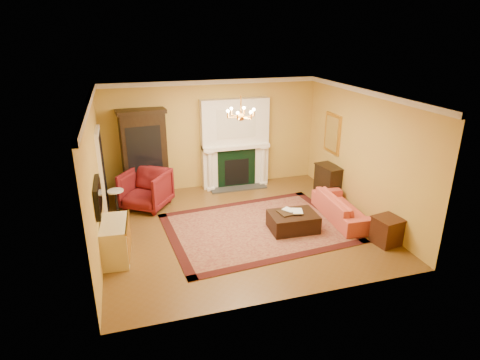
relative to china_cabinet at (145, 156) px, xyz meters
name	(u,v)px	position (x,y,z in m)	size (l,w,h in m)	color
floor	(241,227)	(1.91, -2.49, -1.14)	(6.00, 5.50, 0.02)	brown
ceiling	(241,95)	(1.91, -2.49, 1.88)	(6.00, 5.50, 0.02)	white
wall_back	(213,135)	(1.91, 0.27, 0.37)	(6.00, 0.02, 3.00)	#BF9144
wall_front	(292,219)	(1.91, -5.25, 0.37)	(6.00, 0.02, 3.00)	#BF9144
wall_left	(95,179)	(-1.10, -2.49, 0.37)	(0.02, 5.50, 3.00)	#BF9144
wall_right	(362,153)	(4.92, -2.49, 0.37)	(0.02, 5.50, 3.00)	#BF9144
fireplace	(235,145)	(2.51, 0.08, 0.07)	(1.90, 0.70, 2.50)	white
crown_molding	(229,91)	(1.91, -1.53, 1.81)	(6.00, 5.50, 0.12)	silver
doorway	(102,172)	(-1.05, -0.79, -0.08)	(0.08, 1.05, 2.10)	white
tv_panel	(98,197)	(-1.04, -3.09, 0.22)	(0.09, 0.95, 0.58)	black
gilt_mirror	(332,133)	(4.87, -1.09, 0.52)	(0.06, 0.76, 1.05)	gold
chandelier	(241,114)	(1.91, -2.49, 1.48)	(0.63, 0.55, 0.53)	gold
oriental_rug	(257,228)	(2.24, -2.66, -1.12)	(3.99, 2.99, 0.02)	#4E1017
china_cabinet	(145,156)	(0.00, 0.00, 0.00)	(1.13, 0.51, 2.26)	black
wingback_armchair	(146,188)	(-0.07, -0.77, -0.60)	(1.04, 0.97, 1.07)	maroon
pedestal_table	(117,201)	(-0.79, -1.11, -0.74)	(0.38, 0.38, 0.68)	black
commode	(116,241)	(-0.82, -3.07, -0.74)	(0.49, 1.04, 0.77)	beige
coral_sofa	(343,204)	(4.35, -2.78, -0.75)	(1.96, 0.57, 0.77)	#CE5441
end_table	(387,231)	(4.63, -4.10, -0.85)	(0.49, 0.49, 0.56)	#3B1A10
console_table	(328,181)	(4.69, -1.41, -0.72)	(0.42, 0.74, 0.83)	black
leather_ottoman	(293,221)	(2.99, -2.97, -0.92)	(1.04, 0.76, 0.39)	black
ottoman_tray	(289,212)	(2.91, -2.90, -0.71)	(0.46, 0.36, 0.03)	black
book_a	(287,206)	(2.85, -2.89, -0.56)	(0.20, 0.02, 0.26)	gray
book_b	(293,205)	(2.98, -2.93, -0.54)	(0.22, 0.02, 0.31)	gray
topiary_left	(209,138)	(1.75, 0.04, 0.35)	(0.17, 0.17, 0.46)	gray
topiary_right	(256,135)	(3.11, 0.04, 0.33)	(0.16, 0.16, 0.42)	gray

